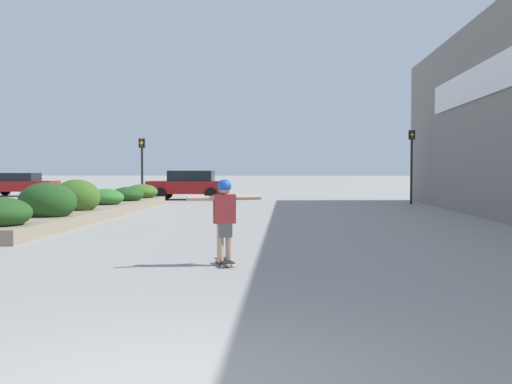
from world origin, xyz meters
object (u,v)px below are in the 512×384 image
(skateboarder, at_px, (224,211))
(car_leftmost, at_px, (189,184))
(skateboard, at_px, (225,262))
(car_center_left, at_px, (20,184))
(traffic_light_right, at_px, (412,154))
(traffic_light_left, at_px, (142,159))

(skateboarder, distance_m, car_leftmost, 22.17)
(skateboard, height_order, car_leftmost, car_leftmost)
(car_center_left, distance_m, traffic_light_right, 24.15)
(traffic_light_left, distance_m, traffic_light_right, 13.21)
(traffic_light_right, bearing_deg, traffic_light_left, -179.38)
(skateboarder, height_order, traffic_light_right, traffic_light_right)
(car_center_left, bearing_deg, skateboarder, 32.10)
(skateboarder, bearing_deg, skateboard, -109.21)
(skateboard, distance_m, car_leftmost, 22.19)
(skateboard, relative_size, traffic_light_right, 0.19)
(skateboarder, bearing_deg, car_leftmost, 80.41)
(skateboard, bearing_deg, car_center_left, 101.10)
(car_leftmost, xyz_separation_m, traffic_light_right, (11.53, -3.72, 1.59))
(car_leftmost, relative_size, traffic_light_left, 1.39)
(skateboard, height_order, traffic_light_right, traffic_light_right)
(skateboard, height_order, car_center_left, car_center_left)
(car_leftmost, height_order, traffic_light_left, traffic_light_left)
(traffic_light_right, bearing_deg, skateboarder, -111.64)
(car_leftmost, height_order, traffic_light_right, traffic_light_right)
(traffic_light_left, bearing_deg, car_leftmost, 66.49)
(traffic_light_left, relative_size, traffic_light_right, 0.90)
(skateboard, relative_size, skateboarder, 0.49)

